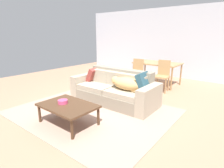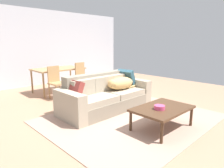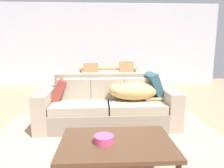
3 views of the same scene
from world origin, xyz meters
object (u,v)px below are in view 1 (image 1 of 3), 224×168
Objects in this scene: dog_on_left_cushion at (126,83)px; bowl_on_coffee_table at (63,102)px; throw_pillow_by_right_arm at (144,83)px; dining_chair_near_left at (137,71)px; throw_pillow_by_left_arm at (93,75)px; dining_chair_near_right at (163,74)px; coffee_table at (68,107)px; dining_table at (157,64)px; couch at (115,90)px.

bowl_on_coffee_table is at bearing -109.72° from dog_on_left_cushion.
dining_chair_near_left is at bearing 126.06° from throw_pillow_by_right_arm.
dining_chair_near_left reaches higher than dog_on_left_cushion.
dog_on_left_cushion is 1.21m from throw_pillow_by_left_arm.
bowl_on_coffee_table is 0.20× the size of dining_chair_near_right.
coffee_table is 3.18m from dining_chair_near_left.
dining_chair_near_left reaches higher than dining_table.
dining_table is at bearing 87.88° from bowl_on_coffee_table.
couch is 4.95× the size of throw_pillow_by_right_arm.
throw_pillow_by_right_arm reaches higher than throw_pillow_by_left_arm.
dining_table is at bearing 97.29° from dog_on_left_cushion.
throw_pillow_by_right_arm is 0.31× the size of dining_table.
dog_on_left_cushion is (0.40, -0.09, 0.26)m from couch.
throw_pillow_by_right_arm is at bearing 3.89° from couch.
coffee_table is 1.20× the size of dining_chair_near_left.
couch is 6.10× the size of throw_pillow_by_left_arm.
throw_pillow_by_right_arm is 0.42× the size of coffee_table.
dining_table is 1.64× the size of dining_chair_near_left.
dog_on_left_cushion is 1.48m from coffee_table.
throw_pillow_by_left_arm is 0.39× the size of dining_chair_near_right.
dog_on_left_cushion reaches higher than coffee_table.
dining_chair_near_left is (-0.40, 3.15, 0.14)m from coffee_table.
throw_pillow_by_left_arm is 0.81× the size of throw_pillow_by_right_arm.
dining_chair_near_left is (-0.36, 1.65, 0.18)m from couch.
couch is 2.42× the size of dog_on_left_cushion.
throw_pillow_by_right_arm is 1.76m from coffee_table.
bowl_on_coffee_table reaches higher than coffee_table.
dining_table is (0.06, 2.29, 0.37)m from couch.
bowl_on_coffee_table is at bearing -171.27° from coffee_table.
dining_chair_near_right reaches higher than throw_pillow_by_right_arm.
throw_pillow_by_right_arm is at bearing 21.00° from dog_on_left_cushion.
dining_table is (0.02, 3.79, 0.33)m from coffee_table.
throw_pillow_by_right_arm is 0.48× the size of dining_chair_near_right.
bowl_on_coffee_table is 3.19m from dining_chair_near_left.
bowl_on_coffee_table is 0.21× the size of dining_chair_near_left.
bowl_on_coffee_table is at bearing -92.12° from dining_table.
couch is 1.70m from dining_chair_near_left.
dining_table is at bearing 108.30° from throw_pillow_by_right_arm.
dog_on_left_cushion is 2.04× the size of throw_pillow_by_right_arm.
couch reaches higher than bowl_on_coffee_table.
dining_chair_near_right is at bearing 81.15° from coffee_table.
dining_table reaches higher than coffee_table.
dining_chair_near_left reaches higher than throw_pillow_by_right_arm.
dining_chair_near_right is (0.13, 1.76, -0.06)m from dog_on_left_cushion.
throw_pillow_by_left_arm is (-0.79, 0.04, 0.28)m from couch.
couch is 2.38× the size of dining_chair_near_right.
dining_chair_near_right is (0.49, 3.18, 0.16)m from coffee_table.
dining_chair_near_left is at bearing 173.01° from dining_chair_near_right.
dining_chair_near_left is 0.96× the size of dining_chair_near_right.
throw_pillow_by_left_arm is at bearing 176.11° from couch.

